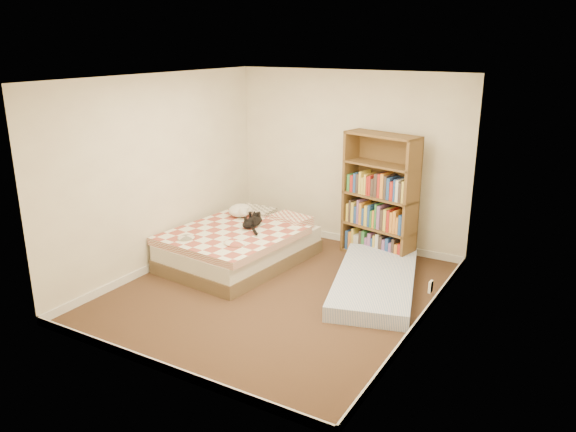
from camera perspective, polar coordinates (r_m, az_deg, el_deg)
The scene contains 6 objects.
room at distance 6.39m, azimuth -1.20°, elevation 2.14°, with size 3.51×4.01×2.51m.
bed at distance 7.62m, azimuth -4.78°, elevation -2.91°, with size 1.61×2.10×0.53m.
bookshelf at distance 7.76m, azimuth 9.27°, elevation 0.18°, with size 1.11×0.58×1.72m.
floor_mattress at distance 6.92m, azimuth 8.84°, elevation -6.58°, with size 0.91×2.02×0.18m, color #7F99D4.
black_cat at distance 7.58m, azimuth -3.49°, elevation -0.57°, with size 0.31×0.68×0.15m.
white_dog at distance 8.02m, azimuth -4.86°, elevation 0.56°, with size 0.37×0.40×0.17m.
Camera 1 is at (3.22, -5.25, 2.89)m, focal length 35.00 mm.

